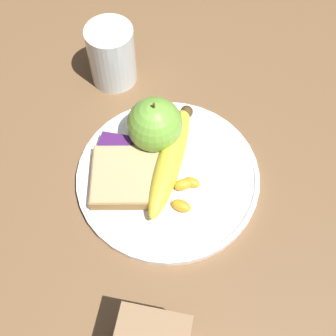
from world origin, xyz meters
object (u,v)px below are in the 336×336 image
Objects in this scene: bread_slice at (127,177)px; jam_packet at (115,148)px; plate at (168,176)px; fork at (177,171)px; juice_glass at (112,57)px; banana at (172,159)px; apple at (155,125)px.

bread_slice is 2.45× the size of jam_packet.
fork is (0.01, 0.01, 0.01)m from plate.
juice_glass is at bearing 109.95° from bread_slice.
plate is 0.09m from jam_packet.
bread_slice is at bearing -146.94° from banana.
plate is 0.03m from banana.
apple is 0.46× the size of banana.
jam_packet is (-0.09, 0.02, 0.01)m from plate.
bread_slice is at bearing -56.35° from jam_packet.
bread_slice is 0.05m from jam_packet.
banana is at bearing -50.81° from juice_glass.
plate is at bearing 18.95° from fork.
jam_packet is (0.04, -0.16, -0.03)m from juice_glass.
apple is 0.06m from banana.
juice_glass is at bearing 128.55° from apple.
apple is 0.08m from fork.
apple reaches higher than plate.
fork is (0.04, -0.05, -0.04)m from apple.
plate is 2.59× the size of juice_glass.
juice_glass reaches higher than fork.
plate is at bearing -61.01° from apple.
banana is 1.67× the size of bread_slice.
banana is (0.13, -0.16, -0.02)m from juice_glass.
apple is at bearing -65.54° from fork.
jam_packet is (-0.10, 0.01, 0.01)m from fork.
jam_packet is (-0.09, 0.01, -0.01)m from banana.
bread_slice reaches higher than plate.
banana reaches higher than plate.
apple is at bearing 72.05° from bread_slice.
jam_packet reaches higher than plate.
juice_glass is 0.87× the size of bread_slice.
fork is at bearing 23.42° from bread_slice.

